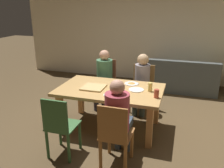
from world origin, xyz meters
TOP-DOWN VIEW (x-y plane):
  - ground_plane at (0.00, 0.00)m, footprint 20.00×20.00m
  - back_wall at (0.00, 3.02)m, footprint 7.05×0.12m
  - dining_table at (0.00, 0.00)m, footprint 1.75×1.07m
  - chair_0 at (-0.41, 0.98)m, footprint 0.40×0.38m
  - person_0 at (-0.41, 0.83)m, footprint 0.33×0.52m
  - chair_1 at (0.39, 0.96)m, footprint 0.45×0.42m
  - person_1 at (0.39, 0.82)m, footprint 0.30×0.48m
  - chair_2 at (0.39, -1.01)m, footprint 0.40×0.44m
  - person_2 at (0.39, -0.86)m, footprint 0.32×0.55m
  - chair_3 at (-0.41, -1.02)m, footprint 0.39×0.42m
  - pizza_box_0 at (-0.27, -0.07)m, footprint 0.37×0.37m
  - plate_0 at (0.10, -0.31)m, footprint 0.21×0.21m
  - plate_1 at (0.44, 0.05)m, footprint 0.26×0.26m
  - plate_2 at (0.29, 0.33)m, footprint 0.25×0.25m
  - drinking_glass_0 at (0.80, -0.19)m, footprint 0.08×0.08m
  - drinking_glass_1 at (0.66, 0.06)m, footprint 0.07×0.07m
  - couch at (1.11, 2.39)m, footprint 1.72×0.92m

SIDE VIEW (x-z plane):
  - ground_plane at x=0.00m, z-range 0.00..0.00m
  - couch at x=1.11m, z-range -0.12..0.70m
  - chair_2 at x=0.39m, z-range 0.02..0.96m
  - chair_3 at x=-0.41m, z-range 0.03..0.96m
  - chair_1 at x=0.39m, z-range 0.05..0.98m
  - chair_0 at x=-0.41m, z-range 0.05..1.03m
  - dining_table at x=0.00m, z-range 0.27..1.01m
  - person_1 at x=0.39m, z-range 0.11..1.29m
  - person_2 at x=0.39m, z-range 0.10..1.32m
  - person_0 at x=-0.41m, z-range 0.11..1.32m
  - plate_1 at x=0.44m, z-range 0.74..0.75m
  - plate_0 at x=0.10m, z-range 0.74..0.77m
  - plate_2 at x=0.29m, z-range 0.74..0.77m
  - pizza_box_0 at x=-0.27m, z-range 0.74..0.77m
  - drinking_glass_0 at x=0.80m, z-range 0.74..0.88m
  - drinking_glass_1 at x=0.66m, z-range 0.74..0.89m
  - back_wall at x=0.00m, z-range 0.00..2.95m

